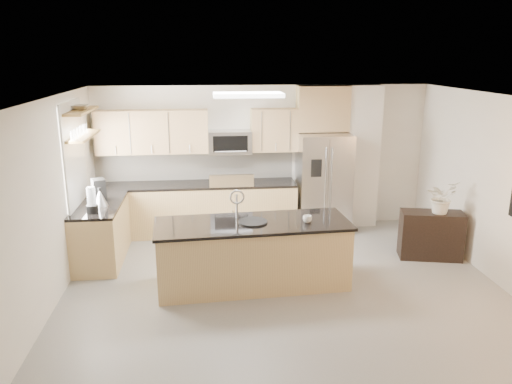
{
  "coord_description": "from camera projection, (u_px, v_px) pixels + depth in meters",
  "views": [
    {
      "loc": [
        -1.03,
        -5.65,
        3.12
      ],
      "look_at": [
        -0.32,
        1.3,
        1.19
      ],
      "focal_mm": 35.0,
      "sensor_mm": 36.0,
      "label": 1
    }
  ],
  "objects": [
    {
      "name": "floor",
      "position": [
        291.0,
        308.0,
        6.35
      ],
      "size": [
        6.5,
        6.5,
        0.0
      ],
      "primitive_type": "plane",
      "color": "gray",
      "rests_on": "ground"
    },
    {
      "name": "ceiling",
      "position": [
        295.0,
        102.0,
        5.66
      ],
      "size": [
        6.0,
        6.5,
        0.02
      ],
      "primitive_type": "cube",
      "color": "white",
      "rests_on": "wall_back"
    },
    {
      "name": "wall_back",
      "position": [
        262.0,
        157.0,
        9.12
      ],
      "size": [
        6.0,
        0.02,
        2.6
      ],
      "primitive_type": "cube",
      "color": "silver",
      "rests_on": "floor"
    },
    {
      "name": "wall_front",
      "position": [
        390.0,
        380.0,
        2.89
      ],
      "size": [
        6.0,
        0.02,
        2.6
      ],
      "primitive_type": "cube",
      "color": "silver",
      "rests_on": "floor"
    },
    {
      "name": "wall_left",
      "position": [
        35.0,
        219.0,
        5.71
      ],
      "size": [
        0.02,
        6.5,
        2.6
      ],
      "primitive_type": "cube",
      "color": "silver",
      "rests_on": "floor"
    },
    {
      "name": "back_counter",
      "position": [
        196.0,
        208.0,
        8.92
      ],
      "size": [
        3.55,
        0.66,
        1.44
      ],
      "color": "tan",
      "rests_on": "floor"
    },
    {
      "name": "left_counter",
      "position": [
        101.0,
        232.0,
        7.74
      ],
      "size": [
        0.66,
        1.5,
        0.92
      ],
      "color": "tan",
      "rests_on": "floor"
    },
    {
      "name": "range",
      "position": [
        231.0,
        207.0,
        8.97
      ],
      "size": [
        0.76,
        0.64,
        1.14
      ],
      "color": "black",
      "rests_on": "floor"
    },
    {
      "name": "upper_cabinets",
      "position": [
        189.0,
        131.0,
        8.7
      ],
      "size": [
        3.5,
        0.33,
        0.75
      ],
      "color": "tan",
      "rests_on": "wall_back"
    },
    {
      "name": "microwave",
      "position": [
        230.0,
        142.0,
        8.78
      ],
      "size": [
        0.76,
        0.4,
        0.4
      ],
      "color": "#B8B8BA",
      "rests_on": "upper_cabinets"
    },
    {
      "name": "refrigerator",
      "position": [
        323.0,
        183.0,
        8.98
      ],
      "size": [
        0.92,
        0.78,
        1.78
      ],
      "color": "#B8B8BA",
      "rests_on": "floor"
    },
    {
      "name": "partition_column",
      "position": [
        361.0,
        157.0,
        9.16
      ],
      "size": [
        0.6,
        0.3,
        2.6
      ],
      "primitive_type": "cube",
      "color": "silver",
      "rests_on": "floor"
    },
    {
      "name": "window",
      "position": [
        74.0,
        157.0,
        7.39
      ],
      "size": [
        0.04,
        1.15,
        1.65
      ],
      "color": "white",
      "rests_on": "wall_left"
    },
    {
      "name": "shelf_lower",
      "position": [
        83.0,
        136.0,
        7.42
      ],
      "size": [
        0.3,
        1.2,
        0.04
      ],
      "primitive_type": "cube",
      "color": "olive",
      "rests_on": "wall_left"
    },
    {
      "name": "shelf_upper",
      "position": [
        80.0,
        111.0,
        7.32
      ],
      "size": [
        0.3,
        1.2,
        0.04
      ],
      "primitive_type": "cube",
      "color": "olive",
      "rests_on": "wall_left"
    },
    {
      "name": "ceiling_fixture",
      "position": [
        248.0,
        95.0,
        7.17
      ],
      "size": [
        1.0,
        0.5,
        0.06
      ],
      "primitive_type": "cube",
      "color": "white",
      "rests_on": "ceiling"
    },
    {
      "name": "island",
      "position": [
        253.0,
        254.0,
        6.9
      ],
      "size": [
        2.7,
        1.12,
        1.34
      ],
      "rotation": [
        0.0,
        0.0,
        0.06
      ],
      "color": "tan",
      "rests_on": "floor"
    },
    {
      "name": "credenza",
      "position": [
        431.0,
        235.0,
        7.84
      ],
      "size": [
        1.01,
        0.59,
        0.76
      ],
      "primitive_type": "cube",
      "rotation": [
        0.0,
        0.0,
        -0.21
      ],
      "color": "black",
      "rests_on": "floor"
    },
    {
      "name": "cup",
      "position": [
        307.0,
        219.0,
        6.76
      ],
      "size": [
        0.13,
        0.13,
        0.1
      ],
      "primitive_type": "imported",
      "rotation": [
        0.0,
        0.0,
        0.05
      ],
      "color": "white",
      "rests_on": "island"
    },
    {
      "name": "platter",
      "position": [
        253.0,
        222.0,
        6.77
      ],
      "size": [
        0.47,
        0.47,
        0.02
      ],
      "primitive_type": "cylinder",
      "rotation": [
        0.0,
        0.0,
        0.19
      ],
      "color": "black",
      "rests_on": "island"
    },
    {
      "name": "blender",
      "position": [
        92.0,
        202.0,
        7.14
      ],
      "size": [
        0.16,
        0.16,
        0.38
      ],
      "color": "black",
      "rests_on": "left_counter"
    },
    {
      "name": "kettle",
      "position": [
        100.0,
        198.0,
        7.47
      ],
      "size": [
        0.23,
        0.23,
        0.28
      ],
      "color": "#B8B8BA",
      "rests_on": "left_counter"
    },
    {
      "name": "coffee_maker",
      "position": [
        99.0,
        190.0,
        7.72
      ],
      "size": [
        0.26,
        0.28,
        0.35
      ],
      "color": "black",
      "rests_on": "left_counter"
    },
    {
      "name": "bowl",
      "position": [
        80.0,
        106.0,
        7.33
      ],
      "size": [
        0.37,
        0.37,
        0.09
      ],
      "primitive_type": "imported",
      "rotation": [
        0.0,
        0.0,
        0.03
      ],
      "color": "#B8B8BA",
      "rests_on": "shelf_upper"
    },
    {
      "name": "flower_vase",
      "position": [
        442.0,
        189.0,
        7.6
      ],
      "size": [
        0.87,
        0.83,
        0.76
      ],
      "primitive_type": "imported",
      "rotation": [
        0.0,
        0.0,
        0.42
      ],
      "color": "beige",
      "rests_on": "credenza"
    }
  ]
}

